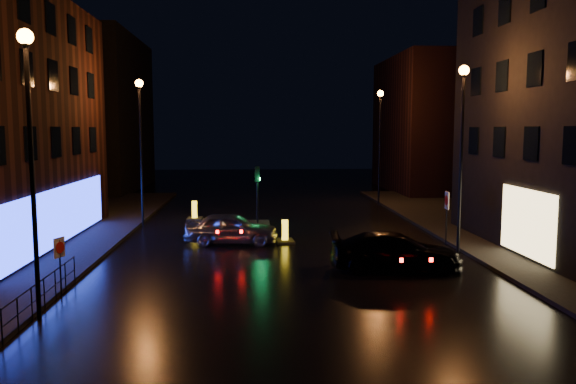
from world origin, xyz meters
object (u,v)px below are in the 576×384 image
bollard_near (285,237)px  road_sign_right (447,205)px  silver_hatchback (232,228)px  traffic_signal (258,217)px  road_sign_left (60,253)px  dark_sedan (396,252)px  bollard_far (195,215)px

bollard_near → road_sign_right: 8.04m
silver_hatchback → road_sign_right: size_ratio=1.74×
traffic_signal → road_sign_left: size_ratio=1.70×
silver_hatchback → dark_sedan: size_ratio=0.87×
bollard_near → bollard_far: size_ratio=1.00×
traffic_signal → silver_hatchback: (-1.33, -5.27, 0.27)m
dark_sedan → road_sign_right: (3.74, 4.82, 1.18)m
dark_sedan → road_sign_left: bearing=107.3°
silver_hatchback → road_sign_right: bearing=-89.5°
bollard_near → road_sign_right: (7.79, -1.07, 1.69)m
bollard_far → road_sign_right: 15.55m
dark_sedan → bollard_near: size_ratio=3.86×
road_sign_left → traffic_signal: bearing=85.3°
bollard_near → bollard_far: bearing=120.5°
dark_sedan → bollard_near: (-4.06, 5.89, -0.51)m
road_sign_right → silver_hatchback: bearing=0.2°
road_sign_left → dark_sedan: bearing=34.5°
bollard_near → silver_hatchback: bearing=-179.8°
road_sign_left → bollard_far: bearing=101.3°
dark_sedan → bollard_far: (-9.24, 13.23, -0.50)m
silver_hatchback → road_sign_left: bearing=152.8°
bollard_near → traffic_signal: bearing=99.8°
bollard_near → road_sign_right: size_ratio=0.52×
traffic_signal → dark_sedan: bearing=-63.9°
traffic_signal → bollard_far: bearing=149.5°
bollard_far → traffic_signal: bearing=-29.7°
traffic_signal → bollard_near: traffic_signal is taller
silver_hatchback → bollard_far: 8.00m
traffic_signal → bollard_far: size_ratio=2.57×
dark_sedan → bollard_far: bearing=39.0°
road_sign_right → bollard_far: bearing=-28.1°
traffic_signal → silver_hatchback: 5.44m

